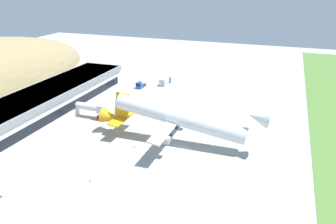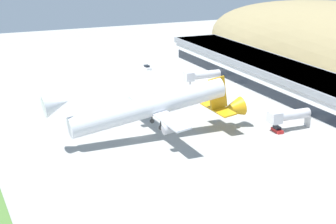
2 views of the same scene
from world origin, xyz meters
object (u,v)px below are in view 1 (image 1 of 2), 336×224
Objects in this scene: terminal_building at (4,124)px; jetway_1 at (93,107)px; traffic_cone_1 at (134,147)px; cargo_airplane at (176,118)px; traffic_cone_0 at (90,181)px; box_truck at (165,81)px; fuel_truck at (141,84)px; service_car_1 at (101,117)px.

jetway_1 is at bearing -30.74° from terminal_building.
jetway_1 is 28.16m from traffic_cone_1.
cargo_airplane is 89.89× the size of traffic_cone_0.
fuel_truck is at bearing 130.53° from box_truck.
box_truck is at bearing -19.54° from terminal_building.
cargo_airplane reaches higher than service_car_1.
fuel_truck is (46.23, 32.48, -6.64)m from cargo_airplane.
traffic_cone_1 is at bearing -123.42° from jetway_1.
box_truck reaches higher than traffic_cone_0.
cargo_airplane reaches higher than jetway_1.
fuel_truck is (38.23, 1.41, 0.95)m from service_car_1.
jetway_1 reaches higher than box_truck.
terminal_building is 203.58× the size of traffic_cone_0.
traffic_cone_0 is (-35.00, -20.60, -3.71)m from jetway_1.
jetway_1 reaches higher than traffic_cone_0.
jetway_1 is at bearing 177.88° from fuel_truck.
terminal_building is 31.21m from service_car_1.
traffic_cone_1 is (-15.45, -20.47, -0.34)m from service_car_1.
fuel_truck is 10.71× the size of traffic_cone_0.
jetway_1 reaches higher than fuel_truck.
jetway_1 is 47.07m from box_truck.
service_car_1 is 38.27m from fuel_truck.
traffic_cone_1 is at bearing 125.11° from cargo_airplane.
cargo_airplane is 15.19m from traffic_cone_1.
jetway_1 is 2.97× the size of service_car_1.
cargo_airplane is 32.97m from service_car_1.
terminal_building reaches higher than service_car_1.
service_car_1 is 25.65m from traffic_cone_1.
terminal_building is at bearing 109.33° from cargo_airplane.
service_car_1 is at bearing 26.87° from traffic_cone_0.
traffic_cone_0 is (-80.88, -10.33, -1.24)m from box_truck.
fuel_truck is 0.77× the size of box_truck.
service_car_1 is at bearing 75.58° from cargo_airplane.
traffic_cone_1 is at bearing -7.84° from traffic_cone_0.
terminal_building is at bearing 104.20° from traffic_cone_1.
box_truck is at bearing -12.62° from jetway_1.
cargo_airplane is 59.13m from box_truck.
cargo_airplane is (17.12, -48.80, 2.19)m from terminal_building.
traffic_cone_1 is (19.63, -2.70, 0.00)m from traffic_cone_0.
traffic_cone_1 is (-7.46, 10.60, -7.92)m from cargo_airplane.
traffic_cone_0 is at bearing -105.68° from terminal_building.
traffic_cone_0 and traffic_cone_1 have the same top height.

